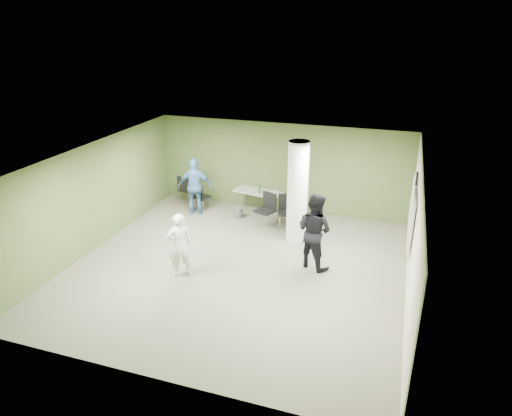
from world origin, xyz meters
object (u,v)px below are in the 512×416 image
(folding_table, at_px, (259,193))
(chair_back_left, at_px, (186,188))
(man_blue, at_px, (195,187))
(woman_white, at_px, (180,245))
(man_black, at_px, (314,231))

(folding_table, height_order, chair_back_left, chair_back_left)
(man_blue, bearing_deg, chair_back_left, -58.88)
(man_blue, bearing_deg, folding_table, -171.86)
(chair_back_left, distance_m, man_blue, 1.01)
(chair_back_left, height_order, man_blue, man_blue)
(man_blue, bearing_deg, woman_white, 96.20)
(chair_back_left, bearing_deg, man_blue, 147.52)
(chair_back_left, bearing_deg, woman_white, 127.61)
(woman_white, bearing_deg, man_blue, -109.11)
(woman_white, xyz_separation_m, man_black, (2.90, 1.42, 0.16))
(folding_table, distance_m, man_black, 3.67)
(folding_table, relative_size, man_blue, 0.88)
(woman_white, bearing_deg, folding_table, -136.47)
(man_black, xyz_separation_m, man_blue, (-4.15, 2.10, -0.05))
(folding_table, xyz_separation_m, man_blue, (-1.83, -0.72, 0.24))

